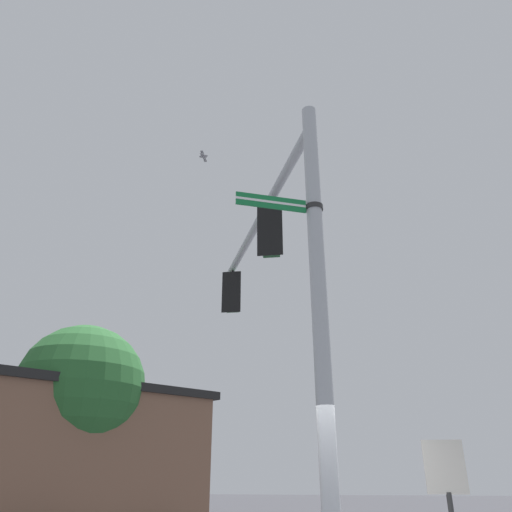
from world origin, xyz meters
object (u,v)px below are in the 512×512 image
at_px(traffic_light_nearest_pole, 271,233).
at_px(bird_flying, 203,156).
at_px(traffic_light_mid_inner, 233,294).
at_px(historical_marker, 448,492).
at_px(street_name_sign, 291,205).

height_order(traffic_light_nearest_pole, bird_flying, bird_flying).
xyz_separation_m(traffic_light_mid_inner, bird_flying, (-0.99, -0.31, 4.67)).
bearing_deg(historical_marker, traffic_light_mid_inner, 131.96).
height_order(street_name_sign, bird_flying, bird_flying).
distance_m(traffic_light_nearest_pole, traffic_light_mid_inner, 4.02).
bearing_deg(traffic_light_nearest_pole, bird_flying, 126.68).
height_order(bird_flying, historical_marker, bird_flying).
height_order(traffic_light_nearest_pole, street_name_sign, traffic_light_nearest_pole).
bearing_deg(bird_flying, traffic_light_mid_inner, 17.47).
relative_size(street_name_sign, historical_marker, 0.64).
relative_size(traffic_light_mid_inner, bird_flying, 2.68).
distance_m(traffic_light_nearest_pole, street_name_sign, 2.71).
bearing_deg(traffic_light_nearest_pole, street_name_sign, -76.47).
relative_size(traffic_light_nearest_pole, traffic_light_mid_inner, 1.00).
relative_size(traffic_light_nearest_pole, street_name_sign, 0.97).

